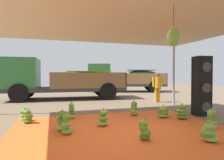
% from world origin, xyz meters
% --- Properties ---
extents(ground_plane, '(40.00, 40.00, 0.00)m').
position_xyz_m(ground_plane, '(0.00, 3.00, 0.00)').
color(ground_plane, brown).
extents(tarp_orange, '(5.65, 4.66, 0.01)m').
position_xyz_m(tarp_orange, '(0.00, 0.00, 0.01)').
color(tarp_orange, '#E05B23').
rests_on(tarp_orange, ground).
extents(tent_canopy, '(8.00, 7.00, 2.91)m').
position_xyz_m(tent_canopy, '(0.02, -0.10, 2.82)').
color(tent_canopy, '#9EA0A5').
rests_on(tent_canopy, ground).
extents(banana_bunch_0, '(0.48, 0.48, 0.42)m').
position_xyz_m(banana_bunch_0, '(1.82, 1.03, 0.19)').
color(banana_bunch_0, '#75A83D').
rests_on(banana_bunch_0, tarp_orange).
extents(banana_bunch_1, '(0.43, 0.42, 0.44)m').
position_xyz_m(banana_bunch_1, '(1.47, -1.35, 0.20)').
color(banana_bunch_1, '#75A83D').
rests_on(banana_bunch_1, tarp_orange).
extents(banana_bunch_2, '(0.43, 0.42, 0.51)m').
position_xyz_m(banana_bunch_2, '(2.30, 0.68, 0.22)').
color(banana_bunch_2, '#477523').
rests_on(banana_bunch_2, tarp_orange).
extents(banana_bunch_3, '(0.40, 0.38, 0.55)m').
position_xyz_m(banana_bunch_3, '(2.36, -0.51, 0.25)').
color(banana_bunch_3, '#477523').
rests_on(banana_bunch_3, tarp_orange).
extents(banana_bunch_4, '(0.32, 0.32, 0.50)m').
position_xyz_m(banana_bunch_4, '(0.18, -0.85, 0.22)').
color(banana_bunch_4, '#477523').
rests_on(banana_bunch_4, tarp_orange).
extents(banana_bunch_5, '(0.39, 0.39, 0.46)m').
position_xyz_m(banana_bunch_5, '(-2.45, 1.54, 0.20)').
color(banana_bunch_5, '#477523').
rests_on(banana_bunch_5, tarp_orange).
extents(banana_bunch_6, '(0.46, 0.46, 0.55)m').
position_xyz_m(banana_bunch_6, '(-1.50, 0.43, 0.25)').
color(banana_bunch_6, '#75A83D').
rests_on(banana_bunch_6, tarp_orange).
extents(banana_bunch_7, '(0.33, 0.32, 0.55)m').
position_xyz_m(banana_bunch_7, '(-1.42, 0.07, 0.24)').
color(banana_bunch_7, '#60932D').
rests_on(banana_bunch_7, tarp_orange).
extents(banana_bunch_8, '(0.30, 0.28, 0.42)m').
position_xyz_m(banana_bunch_8, '(-2.57, 1.86, 0.18)').
color(banana_bunch_8, '#518428').
rests_on(banana_bunch_8, tarp_orange).
extents(banana_bunch_9, '(0.28, 0.28, 0.56)m').
position_xyz_m(banana_bunch_9, '(-1.14, 1.78, 0.25)').
color(banana_bunch_9, '#75A83D').
rests_on(banana_bunch_9, tarp_orange).
extents(banana_bunch_10, '(0.37, 0.37, 0.55)m').
position_xyz_m(banana_bunch_10, '(1.01, 1.61, 0.25)').
color(banana_bunch_10, '#60932D').
rests_on(banana_bunch_10, tarp_orange).
extents(banana_bunch_11, '(0.39, 0.41, 0.50)m').
position_xyz_m(banana_bunch_11, '(-0.39, 0.55, 0.22)').
color(banana_bunch_11, '#75A83D').
rests_on(banana_bunch_11, tarp_orange).
extents(cargo_truck_main, '(7.17, 2.82, 2.40)m').
position_xyz_m(cargo_truck_main, '(-1.33, 7.43, 1.18)').
color(cargo_truck_main, '#2D2D2D').
rests_on(cargo_truck_main, ground).
extents(cargo_truck_far, '(6.92, 4.07, 2.40)m').
position_xyz_m(cargo_truck_far, '(4.31, 11.30, 1.22)').
color(cargo_truck_far, '#2D2D2D').
rests_on(cargo_truck_far, ground).
extents(worker_0, '(0.58, 0.35, 1.58)m').
position_xyz_m(worker_0, '(3.60, 4.45, 0.92)').
color(worker_0, orange).
rests_on(worker_0, ground).
extents(speaker_stack, '(0.58, 0.53, 2.11)m').
position_xyz_m(speaker_stack, '(3.37, 1.00, 1.05)').
color(speaker_stack, black).
rests_on(speaker_stack, ground).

